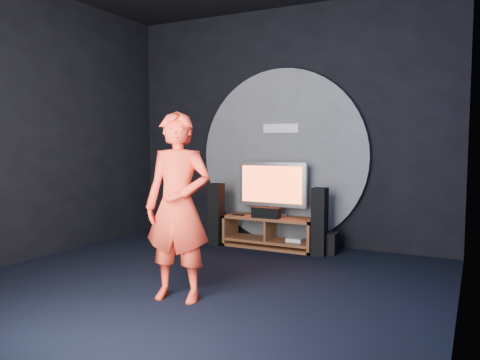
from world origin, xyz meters
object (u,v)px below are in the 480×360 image
media_console (270,234)px  subwoofer (328,243)px  tv (272,187)px  player (178,207)px  tower_speaker_right (320,222)px  tower_speaker_left (216,214)px

media_console → subwoofer: bearing=1.0°
media_console → tv: tv is taller
subwoofer → player: bearing=-106.8°
tower_speaker_right → tv: bearing=165.1°
tower_speaker_right → subwoofer: size_ratio=3.12×
media_console → tower_speaker_left: size_ratio=1.46×
media_console → subwoofer: media_console is taller
subwoofer → media_console: bearing=-179.0°
player → tower_speaker_left: bearing=100.7°
tv → subwoofer: 1.12m
media_console → tower_speaker_right: 0.83m
media_console → tower_speaker_right: bearing=-10.2°
tower_speaker_left → tower_speaker_right: 1.56m
tower_speaker_left → subwoofer: (1.63, 0.21, -0.31)m
tower_speaker_right → player: 2.45m
tower_speaker_right → subwoofer: bearing=65.6°
subwoofer → player: player is taller
tv → tower_speaker_left: (-0.78, -0.26, -0.42)m
tower_speaker_left → tower_speaker_right: size_ratio=1.00×
media_console → tower_speaker_left: bearing=-165.9°
subwoofer → tower_speaker_left: bearing=-172.6°
tower_speaker_left → subwoofer: size_ratio=3.12×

